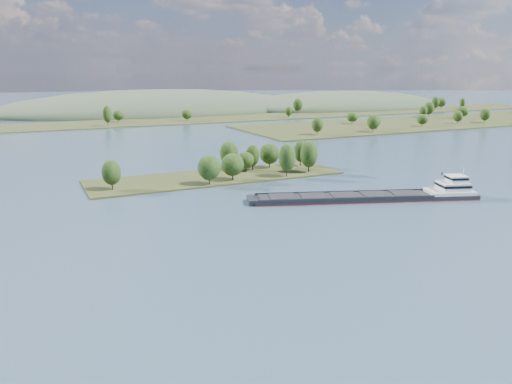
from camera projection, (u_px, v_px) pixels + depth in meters
ground at (291, 217)px, 144.20m from camera, size 1800.00×1800.00×0.00m
tree_island at (234, 167)px, 197.38m from camera, size 100.00×31.44×14.27m
right_bank at (435, 121)px, 398.19m from camera, size 320.00×90.00×14.73m
back_shoreline at (127, 122)px, 392.98m from camera, size 900.00×60.00×16.06m
hill_east at (341, 107)px, 559.26m from camera, size 260.00×140.00×36.00m
hill_west at (159, 111)px, 502.54m from camera, size 320.00×160.00×44.00m
cargo_barge at (380, 196)px, 163.63m from camera, size 74.81×33.22×10.28m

